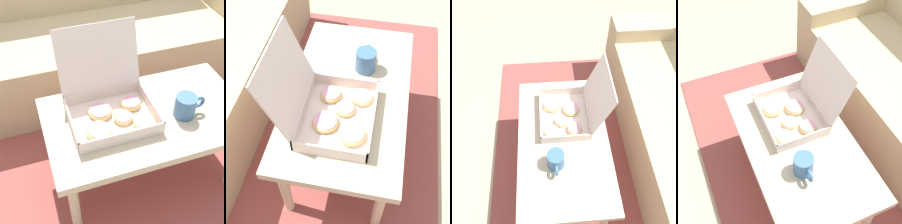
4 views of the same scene
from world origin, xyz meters
TOP-DOWN VIEW (x-y plane):
  - ground_plane at (0.00, 0.00)m, footprint 12.00×12.00m
  - area_rug at (0.00, 0.30)m, footprint 2.33×1.87m
  - coffee_table at (0.00, -0.13)m, footprint 0.94×0.53m
  - pastry_box at (-0.16, -0.08)m, footprint 0.37×0.40m
  - coffee_mug at (0.16, -0.19)m, footprint 0.14×0.10m

SIDE VIEW (x-z plane):
  - ground_plane at x=0.00m, z-range 0.00..0.00m
  - area_rug at x=0.00m, z-range 0.00..0.01m
  - coffee_table at x=0.00m, z-range 0.17..0.62m
  - coffee_mug at x=0.16m, z-range 0.45..0.56m
  - pastry_box at x=-0.16m, z-range 0.34..0.68m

